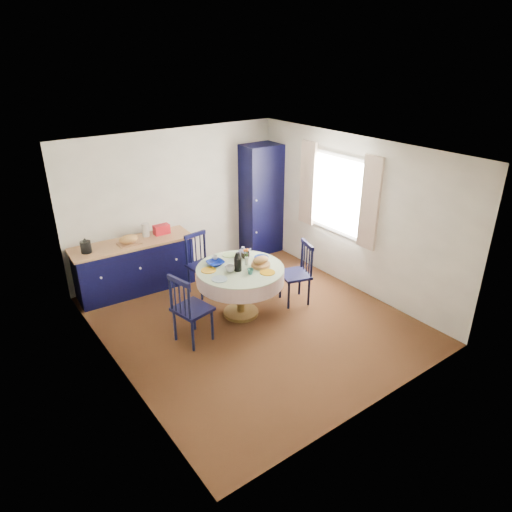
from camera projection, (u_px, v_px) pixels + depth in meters
The scene contains 17 objects.
floor at pixel (252, 320), 6.80m from camera, with size 4.50×4.50×0.00m, color black.
ceiling at pixel (251, 152), 5.75m from camera, with size 4.50×4.50×0.00m, color white.
wall_back at pixel (176, 202), 7.93m from camera, with size 4.00×0.02×2.50m, color white.
wall_left at pixel (109, 283), 5.20m from camera, with size 0.02×4.50×2.50m, color white.
wall_right at pixel (352, 214), 7.35m from camera, with size 0.02×4.50×2.50m, color white.
window at pixel (338, 194), 7.43m from camera, with size 0.10×1.74×1.45m.
kitchen_counter at pixel (135, 265), 7.47m from camera, with size 1.96×0.72×1.10m.
pantry_cabinet at pixel (261, 200), 8.72m from camera, with size 0.76×0.56×2.10m.
dining_table at pixel (241, 275), 6.69m from camera, with size 1.29×1.29×1.06m.
chair_left at pixel (190, 308), 6.09m from camera, with size 0.52×0.54×1.03m.
chair_far at pixel (202, 264), 7.39m from camera, with size 0.49×0.48×1.00m.
chair_right at pixel (297, 273), 7.10m from camera, with size 0.54×0.55×0.99m.
mug_a at pixel (230, 269), 6.49m from camera, with size 0.13×0.13×0.10m, color silver.
mug_b at pixel (250, 271), 6.43m from camera, with size 0.09×0.09×0.08m, color #327469.
mug_c at pixel (245, 255), 6.90m from camera, with size 0.14×0.14×0.11m, color black.
mug_d at pixel (215, 258), 6.82m from camera, with size 0.10×0.10×0.09m, color silver.
cobalt_bowl at pixel (215, 263), 6.70m from camera, with size 0.25×0.25×0.06m, color navy.
Camera 1 is at (-3.36, -4.70, 3.70)m, focal length 32.00 mm.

